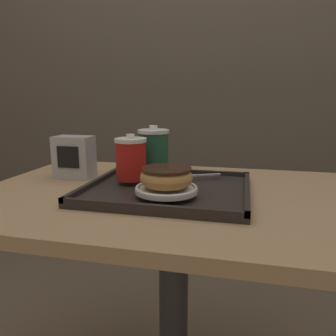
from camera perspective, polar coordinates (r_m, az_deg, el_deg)
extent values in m
cube|color=brown|center=(1.91, 8.49, 18.77)|extent=(8.00, 0.05, 2.40)
cube|color=tan|center=(0.85, 1.04, -5.18)|extent=(1.03, 0.67, 0.03)
cylinder|color=#333338|center=(1.02, 0.95, -25.31)|extent=(0.08, 0.08, 0.71)
cube|color=#282321|center=(0.84, 0.00, -3.87)|extent=(0.41, 0.36, 0.01)
cube|color=#282321|center=(0.68, -3.39, -6.81)|extent=(0.41, 0.01, 0.01)
cube|color=#282321|center=(1.00, 2.27, -0.55)|extent=(0.41, 0.01, 0.01)
cube|color=#282321|center=(0.90, -12.31, -2.25)|extent=(0.01, 0.36, 0.01)
cube|color=#282321|center=(0.82, 13.64, -3.82)|extent=(0.01, 0.36, 0.01)
cylinder|color=red|center=(0.88, -6.46, 1.27)|extent=(0.08, 0.08, 0.10)
cylinder|color=white|center=(0.87, -6.54, 4.84)|extent=(0.08, 0.08, 0.01)
cylinder|color=white|center=(0.87, -6.56, 5.54)|extent=(0.02, 0.02, 0.01)
cylinder|color=#235638|center=(0.96, -2.52, 2.70)|extent=(0.09, 0.09, 0.11)
cylinder|color=white|center=(0.95, -2.56, 6.40)|extent=(0.09, 0.09, 0.01)
cylinder|color=white|center=(0.95, -2.56, 7.06)|extent=(0.02, 0.02, 0.01)
cylinder|color=white|center=(0.76, -0.23, -3.90)|extent=(0.15, 0.15, 0.01)
torus|color=white|center=(0.76, -0.23, -3.46)|extent=(0.15, 0.15, 0.01)
torus|color=tan|center=(0.75, -0.23, -1.68)|extent=(0.12, 0.12, 0.04)
cylinder|color=#381E14|center=(0.75, -0.23, -0.10)|extent=(0.12, 0.12, 0.00)
ellipsoid|color=silver|center=(0.90, 1.50, -1.28)|extent=(0.04, 0.04, 0.01)
cube|color=silver|center=(0.92, 5.89, -1.24)|extent=(0.10, 0.06, 0.00)
cube|color=#B7B7BC|center=(1.02, -16.00, 1.82)|extent=(0.11, 0.07, 0.13)
cube|color=black|center=(0.99, -17.02, 1.81)|extent=(0.07, 0.00, 0.06)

